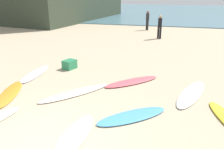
{
  "coord_description": "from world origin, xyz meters",
  "views": [
    {
      "loc": [
        2.54,
        -3.46,
        3.19
      ],
      "look_at": [
        0.49,
        4.21,
        0.3
      ],
      "focal_mm": 36.38,
      "sensor_mm": 36.0,
      "label": 1
    }
  ],
  "objects_px": {
    "surfboard_1": "(132,82)",
    "beachgoer_mid": "(147,20)",
    "beachgoer_near": "(160,26)",
    "surfboard_0": "(75,93)",
    "surfboard_2": "(75,135)",
    "surfboard_8": "(35,73)",
    "surfboard_7": "(132,116)",
    "beach_cooler": "(70,64)",
    "surfboard_5": "(191,94)",
    "surfboard_4": "(10,93)"
  },
  "relations": [
    {
      "from": "surfboard_0",
      "to": "surfboard_8",
      "type": "relative_size",
      "value": 1.16
    },
    {
      "from": "surfboard_5",
      "to": "surfboard_8",
      "type": "bearing_deg",
      "value": 14.19
    },
    {
      "from": "surfboard_0",
      "to": "beachgoer_mid",
      "type": "distance_m",
      "value": 14.17
    },
    {
      "from": "surfboard_4",
      "to": "beach_cooler",
      "type": "xyz_separation_m",
      "value": [
        0.78,
        2.98,
        0.16
      ]
    },
    {
      "from": "surfboard_8",
      "to": "beach_cooler",
      "type": "height_order",
      "value": "beach_cooler"
    },
    {
      "from": "beachgoer_near",
      "to": "beachgoer_mid",
      "type": "relative_size",
      "value": 1.01
    },
    {
      "from": "surfboard_2",
      "to": "beachgoer_mid",
      "type": "bearing_deg",
      "value": 91.42
    },
    {
      "from": "surfboard_0",
      "to": "surfboard_1",
      "type": "xyz_separation_m",
      "value": [
        1.65,
        1.47,
        0.01
      ]
    },
    {
      "from": "beachgoer_near",
      "to": "surfboard_0",
      "type": "bearing_deg",
      "value": -63.84
    },
    {
      "from": "surfboard_5",
      "to": "beachgoer_mid",
      "type": "xyz_separation_m",
      "value": [
        -3.01,
        13.18,
        0.88
      ]
    },
    {
      "from": "beachgoer_near",
      "to": "beachgoer_mid",
      "type": "distance_m",
      "value": 4.0
    },
    {
      "from": "surfboard_4",
      "to": "beachgoer_near",
      "type": "xyz_separation_m",
      "value": [
        4.11,
        10.93,
        0.9
      ]
    },
    {
      "from": "surfboard_0",
      "to": "surfboard_1",
      "type": "height_order",
      "value": "surfboard_1"
    },
    {
      "from": "surfboard_5",
      "to": "surfboard_8",
      "type": "distance_m",
      "value": 6.1
    },
    {
      "from": "surfboard_0",
      "to": "beach_cooler",
      "type": "bearing_deg",
      "value": 157.53
    },
    {
      "from": "surfboard_8",
      "to": "surfboard_1",
      "type": "bearing_deg",
      "value": -3.79
    },
    {
      "from": "surfboard_0",
      "to": "surfboard_2",
      "type": "bearing_deg",
      "value": -27.62
    },
    {
      "from": "surfboard_8",
      "to": "beachgoer_mid",
      "type": "xyz_separation_m",
      "value": [
        3.08,
        12.78,
        0.88
      ]
    },
    {
      "from": "surfboard_8",
      "to": "beachgoer_mid",
      "type": "height_order",
      "value": "beachgoer_mid"
    },
    {
      "from": "surfboard_7",
      "to": "beachgoer_near",
      "type": "distance_m",
      "value": 11.36
    },
    {
      "from": "surfboard_1",
      "to": "beachgoer_mid",
      "type": "bearing_deg",
      "value": 140.28
    },
    {
      "from": "surfboard_4",
      "to": "beach_cooler",
      "type": "bearing_deg",
      "value": 54.89
    },
    {
      "from": "surfboard_0",
      "to": "surfboard_7",
      "type": "height_order",
      "value": "same"
    },
    {
      "from": "surfboard_7",
      "to": "beachgoer_mid",
      "type": "bearing_deg",
      "value": 145.1
    },
    {
      "from": "surfboard_2",
      "to": "surfboard_4",
      "type": "xyz_separation_m",
      "value": [
        -3.04,
        1.62,
        -0.0
      ]
    },
    {
      "from": "surfboard_0",
      "to": "surfboard_7",
      "type": "bearing_deg",
      "value": 13.65
    },
    {
      "from": "surfboard_5",
      "to": "beach_cooler",
      "type": "xyz_separation_m",
      "value": [
        -5.04,
        1.45,
        0.16
      ]
    },
    {
      "from": "surfboard_2",
      "to": "surfboard_0",
      "type": "bearing_deg",
      "value": 114.05
    },
    {
      "from": "surfboard_7",
      "to": "beachgoer_near",
      "type": "bearing_deg",
      "value": 140.24
    },
    {
      "from": "surfboard_1",
      "to": "beach_cooler",
      "type": "relative_size",
      "value": 4.2
    },
    {
      "from": "beachgoer_near",
      "to": "surfboard_5",
      "type": "bearing_deg",
      "value": -42.47
    },
    {
      "from": "surfboard_0",
      "to": "surfboard_8",
      "type": "xyz_separation_m",
      "value": [
        -2.36,
        1.34,
        0.0
      ]
    },
    {
      "from": "beachgoer_near",
      "to": "surfboard_2",
      "type": "bearing_deg",
      "value": -57.6
    },
    {
      "from": "beachgoer_mid",
      "to": "surfboard_0",
      "type": "bearing_deg",
      "value": 142.65
    },
    {
      "from": "surfboard_1",
      "to": "surfboard_7",
      "type": "bearing_deg",
      "value": -33.62
    },
    {
      "from": "surfboard_0",
      "to": "surfboard_4",
      "type": "relative_size",
      "value": 1.19
    },
    {
      "from": "surfboard_7",
      "to": "surfboard_8",
      "type": "height_order",
      "value": "surfboard_8"
    },
    {
      "from": "surfboard_2",
      "to": "surfboard_7",
      "type": "xyz_separation_m",
      "value": [
        1.14,
        1.22,
        -0.0
      ]
    },
    {
      "from": "surfboard_4",
      "to": "surfboard_7",
      "type": "bearing_deg",
      "value": -25.94
    },
    {
      "from": "surfboard_4",
      "to": "surfboard_0",
      "type": "bearing_deg",
      "value": -4.61
    },
    {
      "from": "surfboard_4",
      "to": "surfboard_8",
      "type": "height_order",
      "value": "surfboard_8"
    },
    {
      "from": "surfboard_4",
      "to": "surfboard_8",
      "type": "bearing_deg",
      "value": 77.64
    },
    {
      "from": "surfboard_0",
      "to": "surfboard_5",
      "type": "relative_size",
      "value": 1.01
    },
    {
      "from": "surfboard_4",
      "to": "beachgoer_mid",
      "type": "xyz_separation_m",
      "value": [
        2.8,
        14.71,
        0.88
      ]
    },
    {
      "from": "surfboard_1",
      "to": "beachgoer_near",
      "type": "relative_size",
      "value": 1.35
    },
    {
      "from": "surfboard_7",
      "to": "surfboard_8",
      "type": "bearing_deg",
      "value": -157.74
    },
    {
      "from": "surfboard_1",
      "to": "beachgoer_mid",
      "type": "relative_size",
      "value": 1.37
    },
    {
      "from": "surfboard_0",
      "to": "beachgoer_near",
      "type": "distance_m",
      "value": 10.57
    },
    {
      "from": "surfboard_4",
      "to": "beachgoer_mid",
      "type": "distance_m",
      "value": 15.0
    },
    {
      "from": "surfboard_8",
      "to": "beachgoer_mid",
      "type": "bearing_deg",
      "value": 70.8
    }
  ]
}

